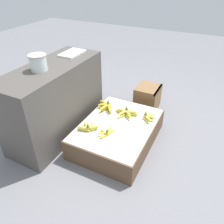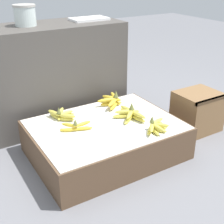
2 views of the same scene
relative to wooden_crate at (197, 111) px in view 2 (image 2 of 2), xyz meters
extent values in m
plane|color=slate|center=(-0.78, 0.05, -0.15)|extent=(10.00, 10.00, 0.00)
cube|color=brown|center=(-0.78, 0.05, -0.04)|extent=(0.94, 0.70, 0.22)
cube|color=silver|center=(-0.78, 0.05, 0.07)|extent=(0.91, 0.68, 0.00)
cube|color=#4C4742|center=(-0.90, 0.71, 0.23)|extent=(1.16, 0.45, 0.77)
cube|color=olive|center=(0.00, 0.00, 0.00)|extent=(0.31, 0.28, 0.30)
cube|color=brown|center=(0.00, -0.13, 0.14)|extent=(0.31, 0.02, 0.02)
ellipsoid|color=#DBCC4C|center=(-0.60, -0.18, 0.09)|extent=(0.11, 0.09, 0.03)
ellipsoid|color=#DBCC4C|center=(-0.58, -0.20, 0.09)|extent=(0.05, 0.12, 0.03)
ellipsoid|color=#DBCC4C|center=(-0.55, -0.20, 0.09)|extent=(0.08, 0.11, 0.03)
ellipsoid|color=#DBCC4C|center=(-0.54, -0.18, 0.09)|extent=(0.11, 0.08, 0.03)
ellipsoid|color=#DBCC4C|center=(-0.52, -0.15, 0.09)|extent=(0.12, 0.05, 0.03)
ellipsoid|color=#DBCC4C|center=(-0.60, -0.20, 0.11)|extent=(0.09, 0.11, 0.03)
ellipsoid|color=#DBCC4C|center=(-0.57, -0.21, 0.11)|extent=(0.03, 0.12, 0.03)
ellipsoid|color=#DBCC4C|center=(-0.54, -0.19, 0.11)|extent=(0.10, 0.10, 0.03)
ellipsoid|color=#DBCC4C|center=(-0.52, -0.15, 0.11)|extent=(0.12, 0.05, 0.03)
cone|color=olive|center=(-0.57, -0.16, 0.15)|extent=(0.03, 0.03, 0.04)
ellipsoid|color=gold|center=(-0.93, 0.05, 0.09)|extent=(0.11, 0.06, 0.02)
ellipsoid|color=gold|center=(-0.96, 0.11, 0.09)|extent=(0.06, 0.11, 0.02)
ellipsoid|color=gold|center=(-1.02, 0.08, 0.09)|extent=(0.11, 0.07, 0.02)
ellipsoid|color=gold|center=(-0.93, 0.07, 0.11)|extent=(0.11, 0.03, 0.02)
ellipsoid|color=gold|center=(-1.01, 0.10, 0.11)|extent=(0.09, 0.10, 0.02)
cone|color=olive|center=(-0.98, 0.07, 0.14)|extent=(0.03, 0.03, 0.04)
ellipsoid|color=#DBCC4C|center=(-0.58, 0.10, 0.09)|extent=(0.03, 0.16, 0.03)
ellipsoid|color=#DBCC4C|center=(-0.62, 0.06, 0.09)|extent=(0.16, 0.09, 0.03)
ellipsoid|color=#DBCC4C|center=(-0.62, 0.02, 0.09)|extent=(0.15, 0.12, 0.03)
ellipsoid|color=#DBCC4C|center=(-0.57, 0.00, 0.09)|extent=(0.06, 0.17, 0.03)
ellipsoid|color=#DBCC4C|center=(-0.58, 0.08, 0.12)|extent=(0.05, 0.17, 0.03)
ellipsoid|color=#DBCC4C|center=(-0.61, 0.06, 0.12)|extent=(0.16, 0.09, 0.03)
ellipsoid|color=#DBCC4C|center=(-0.60, 0.02, 0.12)|extent=(0.14, 0.13, 0.03)
ellipsoid|color=#DBCC4C|center=(-0.57, 0.00, 0.12)|extent=(0.05, 0.17, 0.03)
cone|color=olive|center=(-0.58, 0.05, 0.16)|extent=(0.04, 0.04, 0.05)
ellipsoid|color=#DBCC4C|center=(-0.98, 0.23, 0.09)|extent=(0.11, 0.10, 0.03)
ellipsoid|color=#DBCC4C|center=(-0.95, 0.27, 0.09)|extent=(0.12, 0.05, 0.03)
ellipsoid|color=#DBCC4C|center=(-0.99, 0.29, 0.09)|extent=(0.08, 0.12, 0.03)
ellipsoid|color=#DBCC4C|center=(-1.02, 0.31, 0.09)|extent=(0.05, 0.12, 0.03)
ellipsoid|color=#DBCC4C|center=(-0.97, 0.22, 0.12)|extent=(0.10, 0.10, 0.03)
ellipsoid|color=#DBCC4C|center=(-0.96, 0.26, 0.12)|extent=(0.12, 0.04, 0.03)
ellipsoid|color=#DBCC4C|center=(-0.98, 0.30, 0.12)|extent=(0.09, 0.11, 0.03)
ellipsoid|color=#DBCC4C|center=(-1.02, 0.30, 0.12)|extent=(0.06, 0.12, 0.03)
cone|color=olive|center=(-1.01, 0.26, 0.15)|extent=(0.03, 0.03, 0.04)
ellipsoid|color=gold|center=(-0.54, 0.32, 0.09)|extent=(0.08, 0.16, 0.03)
ellipsoid|color=gold|center=(-0.58, 0.31, 0.09)|extent=(0.11, 0.15, 0.03)
ellipsoid|color=gold|center=(-0.59, 0.29, 0.09)|extent=(0.16, 0.07, 0.03)
ellipsoid|color=gold|center=(-0.59, 0.24, 0.09)|extent=(0.14, 0.13, 0.03)
ellipsoid|color=gold|center=(-0.54, 0.33, 0.12)|extent=(0.08, 0.16, 0.03)
ellipsoid|color=gold|center=(-0.57, 0.31, 0.12)|extent=(0.10, 0.15, 0.03)
ellipsoid|color=gold|center=(-0.62, 0.29, 0.12)|extent=(0.16, 0.07, 0.03)
ellipsoid|color=gold|center=(-0.61, 0.24, 0.12)|extent=(0.15, 0.12, 0.03)
cone|color=olive|center=(-0.56, 0.28, 0.16)|extent=(0.04, 0.04, 0.05)
cylinder|color=silver|center=(-1.02, 0.72, 0.68)|extent=(0.15, 0.15, 0.13)
cylinder|color=#B7B2A8|center=(-1.02, 0.72, 0.76)|extent=(0.16, 0.16, 0.01)
cube|color=white|center=(-0.53, 0.72, 0.63)|extent=(0.28, 0.18, 0.02)
camera|label=1|loc=(-2.37, -0.68, 1.39)|focal=35.00mm
camera|label=2|loc=(-1.67, -1.49, 1.00)|focal=50.00mm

